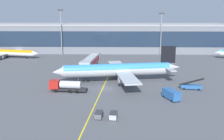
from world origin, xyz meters
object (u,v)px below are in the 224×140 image
object	(u,v)px
baggage_cart_1	(113,115)
fuel_tanker	(66,86)
commuter_jet_near	(8,52)
belt_loader	(191,86)
lavatory_truck	(172,94)
baggage_cart_0	(99,115)
main_airliner	(118,70)

from	to	relation	value
baggage_cart_1	fuel_tanker	bearing A→B (deg)	125.93
baggage_cart_1	commuter_jet_near	world-z (taller)	commuter_jet_near
fuel_tanker	commuter_jet_near	size ratio (longest dim) A/B	0.34
belt_loader	commuter_jet_near	size ratio (longest dim) A/B	0.21
belt_loader	commuter_jet_near	world-z (taller)	commuter_jet_near
commuter_jet_near	lavatory_truck	bearing A→B (deg)	-41.75
baggage_cart_0	baggage_cart_1	bearing A→B (deg)	-6.41
baggage_cart_0	baggage_cart_1	size ratio (longest dim) A/B	1.00
main_airliner	baggage_cart_1	world-z (taller)	main_airliner
fuel_tanker	commuter_jet_near	bearing A→B (deg)	125.68
fuel_tanker	baggage_cart_1	size ratio (longest dim) A/B	3.92
belt_loader	baggage_cart_1	distance (m)	31.95
commuter_jet_near	fuel_tanker	bearing A→B (deg)	-54.32
belt_loader	baggage_cart_0	distance (m)	34.06
main_airliner	belt_loader	world-z (taller)	main_airliner
lavatory_truck	baggage_cart_0	size ratio (longest dim) A/B	2.22
lavatory_truck	baggage_cart_0	bearing A→B (deg)	-145.12
main_airliner	commuter_jet_near	bearing A→B (deg)	140.99
fuel_tanker	baggage_cart_1	bearing A→B (deg)	-54.07
belt_loader	baggage_cart_0	bearing A→B (deg)	-139.73
fuel_tanker	lavatory_truck	world-z (taller)	fuel_tanker
lavatory_truck	baggage_cart_1	bearing A→B (deg)	-139.06
baggage_cart_1	main_airliner	bearing A→B (deg)	87.88
main_airliner	fuel_tanker	bearing A→B (deg)	-144.84
lavatory_truck	baggage_cart_0	xyz separation A→B (m)	(-18.29, -12.75, -0.64)
fuel_tanker	baggage_cart_0	world-z (taller)	fuel_tanker
lavatory_truck	main_airliner	bearing A→B (deg)	129.49
baggage_cart_0	commuter_jet_near	world-z (taller)	commuter_jet_near
fuel_tanker	belt_loader	world-z (taller)	belt_loader
main_airliner	belt_loader	bearing A→B (deg)	-19.60
lavatory_truck	commuter_jet_near	distance (m)	91.99
belt_loader	lavatory_truck	size ratio (longest dim) A/B	1.13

